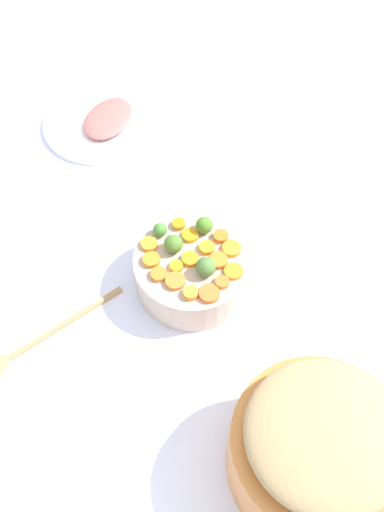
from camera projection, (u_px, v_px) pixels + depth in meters
The scene contains 27 objects.
tabletop at pixel (165, 288), 1.20m from camera, with size 2.40×2.40×0.02m, color white.
serving_bowl_carrots at pixel (192, 271), 1.16m from camera, with size 0.23×0.23×0.08m, color #C0AA94.
metal_pot at pixel (314, 454), 0.93m from camera, with size 0.28×0.28×0.14m, color orange.
stuffing_mound at pixel (326, 435), 0.85m from camera, with size 0.24×0.24×0.06m, color tan.
carrot_slice_0 at pixel (222, 282), 1.09m from camera, with size 0.03×0.03×0.01m, color orange.
carrot_slice_1 at pixel (179, 224), 1.17m from camera, with size 0.03×0.03×0.01m, color orange.
carrot_slice_2 at pixel (176, 266), 1.11m from camera, with size 0.03×0.03×0.01m, color orange.
carrot_slice_3 at pixel (190, 235), 1.15m from camera, with size 0.03×0.03×0.01m, color orange.
carrot_slice_4 at pixel (218, 260), 1.12m from camera, with size 0.04×0.04×0.01m, color orange.
carrot_slice_5 at pixel (189, 294), 1.08m from camera, with size 0.03×0.03×0.01m, color orange.
carrot_slice_6 at pixel (175, 281), 1.09m from camera, with size 0.04×0.04×0.01m, color orange.
carrot_slice_7 at pixel (159, 274), 1.10m from camera, with size 0.03×0.03×0.01m, color orange.
carrot_slice_8 at pixel (221, 236), 1.15m from camera, with size 0.03×0.03×0.01m, color orange.
carrot_slice_9 at pixel (207, 248), 1.14m from camera, with size 0.03×0.03×0.01m, color orange.
carrot_slice_10 at pixel (233, 271), 1.11m from camera, with size 0.04×0.04×0.01m, color orange.
carrot_slice_11 at pixel (231, 249), 1.14m from camera, with size 0.04×0.04×0.01m, color orange.
carrot_slice_12 at pixel (190, 259), 1.12m from camera, with size 0.03×0.03×0.01m, color orange.
carrot_slice_13 at pixel (151, 260), 1.12m from camera, with size 0.03×0.03×0.01m, color orange.
carrot_slice_14 at pixel (209, 294), 1.08m from camera, with size 0.04×0.04×0.01m, color orange.
carrot_slice_15 at pixel (148, 245), 1.14m from camera, with size 0.03×0.03×0.01m, color orange.
brussels_sprout_0 at pixel (206, 267), 1.09m from camera, with size 0.04×0.04×0.04m, color #4D7637.
brussels_sprout_1 at pixel (204, 225), 1.15m from camera, with size 0.03×0.03×0.03m, color #4C7F24.
brussels_sprout_2 at pixel (173, 244), 1.13m from camera, with size 0.04×0.04×0.04m, color #4F782B.
brussels_sprout_3 at pixel (160, 230), 1.15m from camera, with size 0.03×0.03×0.03m, color #458230.
wooden_spoon at pixel (16, 354), 1.10m from camera, with size 0.05×0.33×0.01m.
ham_plate at pixel (99, 123), 1.46m from camera, with size 0.28×0.28×0.01m, color white.
ham_slice_main at pixel (109, 118), 1.44m from camera, with size 0.16×0.11×0.02m, color #CB655D.
Camera 1 is at (-0.54, 0.32, 1.04)m, focal length 40.98 mm.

